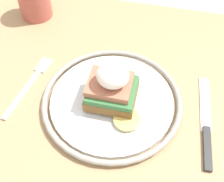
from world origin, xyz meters
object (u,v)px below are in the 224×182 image
object	(u,v)px
plate	(112,100)
fork	(30,83)
sandwich	(112,87)
knife	(206,127)

from	to	relation	value
plate	fork	world-z (taller)	plate
sandwich	knife	world-z (taller)	sandwich
knife	plate	bearing A→B (deg)	174.99
plate	sandwich	xyz separation A→B (m)	(0.00, -0.00, 0.04)
fork	knife	size ratio (longest dim) A/B	0.83
fork	knife	distance (m)	0.33
plate	fork	bearing A→B (deg)	176.86
sandwich	fork	world-z (taller)	sandwich
plate	knife	bearing A→B (deg)	-5.01
plate	sandwich	bearing A→B (deg)	-63.76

